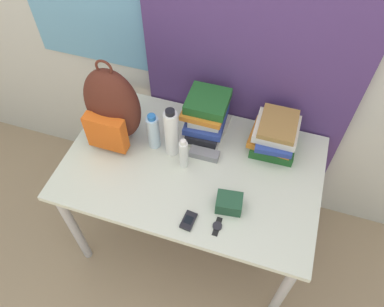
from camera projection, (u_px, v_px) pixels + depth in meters
The scene contains 14 objects.
ground_plane at pixel (172, 291), 2.24m from camera, with size 12.00×12.00×0.00m, color #9E8466.
wall_back at pixel (223, 25), 1.76m from camera, with size 6.00×0.06×2.50m.
curtain_blue at pixel (254, 39), 1.69m from camera, with size 1.08×0.04×2.50m.
desk at pixel (192, 176), 1.94m from camera, with size 1.27×0.79×0.76m.
backpack at pixel (112, 108), 1.82m from camera, with size 0.29×0.22×0.49m.
book_stack_left at pixel (206, 116), 1.92m from camera, with size 0.23×0.28×0.23m.
book_stack_center at pixel (275, 135), 1.87m from camera, with size 0.24×0.27×0.19m.
water_bottle at pixel (153, 132), 1.87m from camera, with size 0.06×0.06×0.22m.
sports_bottle at pixel (171, 133), 1.81m from camera, with size 0.07×0.07×0.30m.
sunscreen_bottle at pixel (184, 154), 1.80m from camera, with size 0.04×0.04×0.19m.
cell_phone at pixel (189, 221), 1.67m from camera, with size 0.06×0.09×0.02m.
sunglasses_case at pixel (204, 154), 1.89m from camera, with size 0.15×0.06×0.04m.
camera_pouch at pixel (229, 203), 1.69m from camera, with size 0.13×0.11×0.07m.
wristwatch at pixel (217, 226), 1.66m from camera, with size 0.04×0.09×0.01m.
Camera 1 is at (0.33, -0.64, 2.28)m, focal length 35.00 mm.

